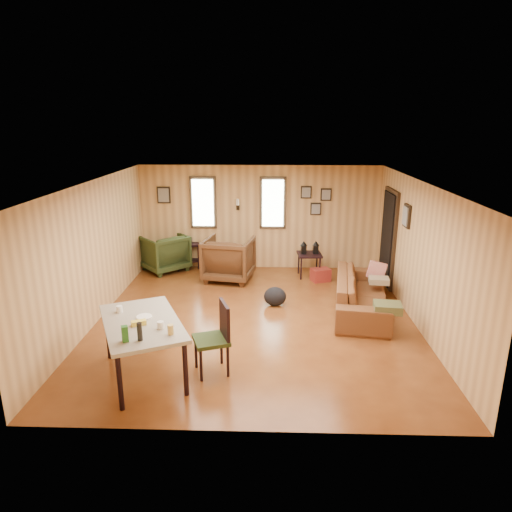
{
  "coord_description": "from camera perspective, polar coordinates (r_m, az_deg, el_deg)",
  "views": [
    {
      "loc": [
        0.26,
        -7.35,
        3.37
      ],
      "look_at": [
        0.0,
        0.4,
        1.05
      ],
      "focal_mm": 32.0,
      "sensor_mm": 36.0,
      "label": 1
    }
  ],
  "objects": [
    {
      "name": "dining_chair",
      "position": [
        6.33,
        -4.96,
        -9.7
      ],
      "size": [
        0.58,
        0.58,
        1.01
      ],
      "rotation": [
        0.0,
        0.0,
        0.34
      ],
      "color": "#2C391A",
      "rests_on": "ground"
    },
    {
      "name": "recliner_brown",
      "position": [
        9.91,
        -3.43,
        -0.1
      ],
      "size": [
        1.15,
        1.1,
        1.03
      ],
      "primitive_type": "imported",
      "rotation": [
        0.0,
        0.0,
        2.96
      ],
      "color": "#482A15",
      "rests_on": "ground"
    },
    {
      "name": "sofa",
      "position": [
        8.5,
        13.12,
        -3.87
      ],
      "size": [
        1.02,
        2.39,
        0.9
      ],
      "primitive_type": "imported",
      "rotation": [
        0.0,
        0.0,
        1.42
      ],
      "color": "brown",
      "rests_on": "ground"
    },
    {
      "name": "side_table",
      "position": [
        10.14,
        6.7,
        0.45
      ],
      "size": [
        0.55,
        0.55,
        0.82
      ],
      "rotation": [
        0.0,
        0.0,
        0.07
      ],
      "color": "black",
      "rests_on": "ground"
    },
    {
      "name": "end_table",
      "position": [
        10.86,
        -8.72,
        0.66
      ],
      "size": [
        0.74,
        0.71,
        0.74
      ],
      "rotation": [
        0.0,
        0.0,
        0.38
      ],
      "color": "black",
      "rests_on": "ground"
    },
    {
      "name": "dining_table",
      "position": [
        6.31,
        -14.06,
        -8.56
      ],
      "size": [
        1.52,
        1.83,
        1.04
      ],
      "rotation": [
        0.0,
        0.0,
        0.43
      ],
      "color": "gray",
      "rests_on": "ground"
    },
    {
      "name": "cooler",
      "position": [
        10.01,
        8.07,
        -2.34
      ],
      "size": [
        0.46,
        0.4,
        0.28
      ],
      "rotation": [
        0.0,
        0.0,
        0.35
      ],
      "color": "maroon",
      "rests_on": "ground"
    },
    {
      "name": "backpack",
      "position": [
        8.61,
        2.39,
        -5.07
      ],
      "size": [
        0.44,
        0.34,
        0.36
      ],
      "rotation": [
        0.0,
        0.0,
        -0.06
      ],
      "color": "black",
      "rests_on": "ground"
    },
    {
      "name": "sofa_pillows",
      "position": [
        8.31,
        15.5,
        -4.12
      ],
      "size": [
        0.6,
        1.88,
        0.38
      ],
      "rotation": [
        0.0,
        0.0,
        -0.12
      ],
      "color": "#4A4E2B",
      "rests_on": "sofa"
    },
    {
      "name": "room",
      "position": [
        7.92,
        1.19,
        0.8
      ],
      "size": [
        5.54,
        6.04,
        2.44
      ],
      "color": "brown",
      "rests_on": "ground"
    },
    {
      "name": "recliner_green",
      "position": [
        10.73,
        -11.4,
        0.63
      ],
      "size": [
        1.25,
        1.25,
        0.94
      ],
      "primitive_type": "imported",
      "rotation": [
        0.0,
        0.0,
        -2.41
      ],
      "color": "#2C391A",
      "rests_on": "ground"
    }
  ]
}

